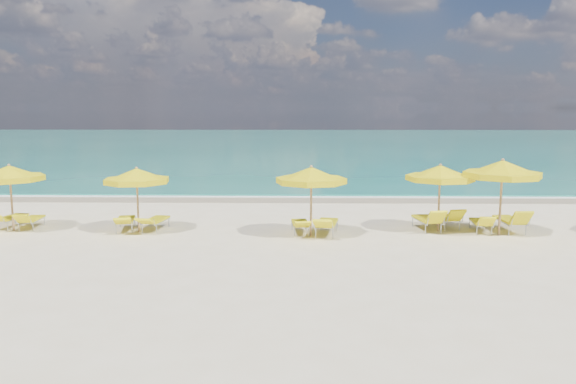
{
  "coord_description": "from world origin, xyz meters",
  "views": [
    {
      "loc": [
        0.38,
        -18.55,
        4.21
      ],
      "look_at": [
        0.0,
        1.5,
        1.2
      ],
      "focal_mm": 35.0,
      "sensor_mm": 36.0,
      "label": 1
    }
  ],
  "objects": [
    {
      "name": "wet_sand_band",
      "position": [
        0.0,
        7.4,
        0.0
      ],
      "size": [
        120.0,
        2.6,
        0.01
      ],
      "primitive_type": "cube",
      "color": "tan",
      "rests_on": "ground"
    },
    {
      "name": "lounger_6_right",
      "position": [
        7.65,
        0.46,
        0.24
      ],
      "size": [
        0.75,
        1.89,
        0.93
      ],
      "rotation": [
        0.0,
        0.0,
        0.06
      ],
      "color": "#A5A8AD",
      "rests_on": "ground"
    },
    {
      "name": "lounger_6_left",
      "position": [
        6.64,
        0.4,
        0.2
      ],
      "size": [
        0.67,
        1.66,
        0.73
      ],
      "rotation": [
        0.0,
        0.0,
        -0.08
      ],
      "color": "#A5A8AD",
      "rests_on": "ground"
    },
    {
      "name": "lounger_3_left",
      "position": [
        -5.63,
        0.43,
        0.21
      ],
      "size": [
        0.91,
        1.86,
        0.66
      ],
      "rotation": [
        0.0,
        0.0,
        0.2
      ],
      "color": "#A5A8AD",
      "rests_on": "ground"
    },
    {
      "name": "lounger_2_right",
      "position": [
        -9.04,
        0.66,
        0.2
      ],
      "size": [
        0.64,
        1.63,
        0.69
      ],
      "rotation": [
        0.0,
        0.0,
        0.07
      ],
      "color": "#A5A8AD",
      "rests_on": "ground"
    },
    {
      "name": "whitecap_near",
      "position": [
        -6.0,
        17.0,
        0.0
      ],
      "size": [
        14.0,
        0.36,
        0.05
      ],
      "primitive_type": "cube",
      "color": "white",
      "rests_on": "ground"
    },
    {
      "name": "lounger_2_left",
      "position": [
        -9.87,
        0.82,
        0.21
      ],
      "size": [
        0.82,
        1.77,
        0.73
      ],
      "rotation": [
        0.0,
        0.0,
        -0.16
      ],
      "color": "#A5A8AD",
      "rests_on": "ground"
    },
    {
      "name": "lounger_4_right",
      "position": [
        1.32,
        -0.14,
        0.23
      ],
      "size": [
        0.96,
        2.01,
        0.77
      ],
      "rotation": [
        0.0,
        0.0,
        -0.18
      ],
      "color": "#A5A8AD",
      "rests_on": "ground"
    },
    {
      "name": "umbrella_6",
      "position": [
        7.1,
        -0.04,
        2.19
      ],
      "size": [
        2.83,
        2.83,
        2.57
      ],
      "rotation": [
        0.0,
        0.0,
        -0.12
      ],
      "color": "tan",
      "rests_on": "ground"
    },
    {
      "name": "foam_line",
      "position": [
        0.0,
        8.2,
        0.0
      ],
      "size": [
        120.0,
        1.2,
        0.03
      ],
      "primitive_type": "cube",
      "color": "white",
      "rests_on": "ground"
    },
    {
      "name": "lounger_3_right",
      "position": [
        -4.6,
        0.46,
        0.21
      ],
      "size": [
        0.82,
        1.83,
        0.64
      ],
      "rotation": [
        0.0,
        0.0,
        -0.15
      ],
      "color": "#A5A8AD",
      "rests_on": "ground"
    },
    {
      "name": "ocean",
      "position": [
        0.0,
        48.0,
        0.0
      ],
      "size": [
        120.0,
        80.0,
        0.3
      ],
      "primitive_type": "cube",
      "color": "#147060",
      "rests_on": "ground"
    },
    {
      "name": "umbrella_4",
      "position": [
        0.79,
        -0.39,
        2.02
      ],
      "size": [
        2.63,
        2.63,
        2.37
      ],
      "rotation": [
        0.0,
        0.0,
        -0.13
      ],
      "color": "tan",
      "rests_on": "ground"
    },
    {
      "name": "lounger_5_left",
      "position": [
        4.85,
        0.63,
        0.23
      ],
      "size": [
        0.88,
        1.85,
        0.89
      ],
      "rotation": [
        0.0,
        0.0,
        0.16
      ],
      "color": "#A5A8AD",
      "rests_on": "ground"
    },
    {
      "name": "umbrella_5",
      "position": [
        5.19,
        0.47,
        2.0
      ],
      "size": [
        2.73,
        2.73,
        2.35
      ],
      "rotation": [
        0.0,
        0.0,
        -0.2
      ],
      "color": "tan",
      "rests_on": "ground"
    },
    {
      "name": "umbrella_2",
      "position": [
        -9.5,
        0.3,
        1.99
      ],
      "size": [
        2.79,
        2.79,
        2.33
      ],
      "rotation": [
        0.0,
        0.0,
        0.24
      ],
      "color": "tan",
      "rests_on": "ground"
    },
    {
      "name": "ground_plane",
      "position": [
        0.0,
        0.0,
        0.0
      ],
      "size": [
        120.0,
        120.0,
        0.0
      ],
      "primitive_type": "plane",
      "color": "beige"
    },
    {
      "name": "lounger_5_right",
      "position": [
        5.59,
        1.06,
        0.22
      ],
      "size": [
        0.92,
        1.82,
        0.85
      ],
      "rotation": [
        0.0,
        0.0,
        0.19
      ],
      "color": "#A5A8AD",
      "rests_on": "ground"
    },
    {
      "name": "whitecap_far",
      "position": [
        8.0,
        24.0,
        0.0
      ],
      "size": [
        18.0,
        0.3,
        0.05
      ],
      "primitive_type": "cube",
      "color": "white",
      "rests_on": "ground"
    },
    {
      "name": "umbrella_3",
      "position": [
        -5.1,
        0.17,
        1.92
      ],
      "size": [
        2.71,
        2.71,
        2.25
      ],
      "rotation": [
        0.0,
        0.0,
        -0.25
      ],
      "color": "tan",
      "rests_on": "ground"
    },
    {
      "name": "lounger_4_left",
      "position": [
        0.45,
        0.06,
        0.2
      ],
      "size": [
        0.68,
        1.71,
        0.63
      ],
      "rotation": [
        0.0,
        0.0,
        0.09
      ],
      "color": "#A5A8AD",
      "rests_on": "ground"
    }
  ]
}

